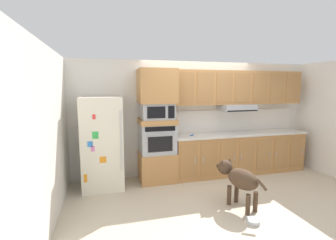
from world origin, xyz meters
TOP-DOWN VIEW (x-y plane):
  - ground_plane at (0.00, 0.00)m, footprint 9.60×9.60m
  - back_kitchen_wall at (0.00, 1.11)m, footprint 6.20×0.12m
  - side_panel_left at (-2.80, 0.00)m, footprint 0.12×7.10m
  - refrigerator at (-2.08, 0.68)m, footprint 0.76×0.73m
  - oven_base_cabinet at (-0.99, 0.75)m, footprint 0.74×0.62m
  - built_in_oven at (-0.99, 0.75)m, footprint 0.70×0.62m
  - appliance_mid_shelf at (-0.99, 0.75)m, footprint 0.74×0.62m
  - microwave at (-0.99, 0.75)m, footprint 0.64×0.54m
  - appliance_upper_cabinet at (-0.99, 0.75)m, footprint 0.74×0.62m
  - lower_cabinet_run at (0.92, 0.75)m, footprint 3.08×0.63m
  - countertop_slab at (0.92, 0.75)m, footprint 3.12×0.64m
  - backsplash_panel at (0.92, 1.04)m, footprint 3.12×0.02m
  - upper_cabinet_with_hood at (0.92, 0.87)m, footprint 3.08×0.48m
  - screwdriver at (-0.24, 0.69)m, footprint 0.17×0.17m
  - dog at (0.05, -0.67)m, footprint 0.48×1.00m
  - dog_food_bowl at (-0.01, -1.19)m, footprint 0.20×0.20m

SIDE VIEW (x-z plane):
  - ground_plane at x=0.00m, z-range 0.00..0.00m
  - dog_food_bowl at x=-0.01m, z-range 0.00..0.06m
  - oven_base_cabinet at x=-0.99m, z-range 0.00..0.60m
  - lower_cabinet_run at x=0.92m, z-range 0.00..0.88m
  - dog at x=0.05m, z-range 0.12..0.84m
  - refrigerator at x=-2.08m, z-range 0.00..1.76m
  - countertop_slab at x=0.92m, z-range 0.88..0.92m
  - built_in_oven at x=-0.99m, z-range 0.60..1.20m
  - screwdriver at x=-0.24m, z-range 0.92..0.95m
  - backsplash_panel at x=0.92m, z-range 0.92..1.42m
  - back_kitchen_wall at x=0.00m, z-range 0.00..2.50m
  - side_panel_left at x=-2.80m, z-range 0.00..2.50m
  - appliance_mid_shelf at x=-0.99m, z-range 1.20..1.30m
  - microwave at x=-0.99m, z-range 1.30..1.62m
  - upper_cabinet_with_hood at x=0.92m, z-range 1.46..2.34m
  - appliance_upper_cabinet at x=-0.99m, z-range 1.62..2.30m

